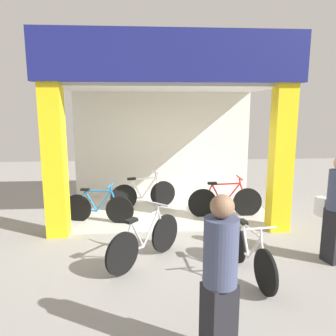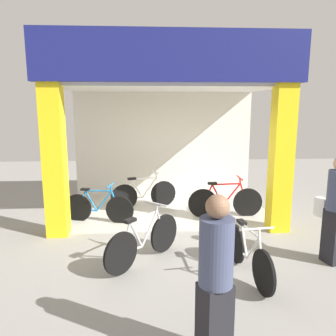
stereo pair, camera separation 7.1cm
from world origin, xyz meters
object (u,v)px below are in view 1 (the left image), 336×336
Objects in this scene: bicycle_parked_0 at (250,254)px; bicycle_inside_3 at (98,208)px; bicycle_parked_1 at (145,241)px; bicycle_inside_0 at (225,201)px; bicycle_inside_1 at (144,194)px; pedestrian_1 at (336,209)px; pedestrian_0 at (220,279)px.

bicycle_inside_3 is at bearing 135.89° from bicycle_parked_0.
bicycle_inside_0 is at bearing 49.40° from bicycle_parked_1.
pedestrian_1 is (2.99, -2.96, 0.52)m from bicycle_inside_1.
bicycle_parked_1 is at bearing -62.35° from bicycle_inside_3.
pedestrian_0 reaches higher than bicycle_inside_0.
bicycle_inside_0 is 0.97× the size of pedestrian_1.
pedestrian_1 is at bearing 40.82° from pedestrian_0.
bicycle_inside_3 is at bearing 117.65° from bicycle_parked_1.
pedestrian_0 is at bearing -104.32° from bicycle_inside_0.
bicycle_inside_3 is 2.11m from bicycle_parked_1.
pedestrian_1 reaches higher than bicycle_inside_1.
pedestrian_1 is at bearing 14.51° from bicycle_parked_0.
bicycle_inside_0 is 1.94m from bicycle_inside_1.
pedestrian_1 reaches higher than bicycle_parked_0.
pedestrian_0 reaches higher than bicycle_parked_0.
bicycle_parked_0 is 1.85m from pedestrian_0.
bicycle_inside_3 is 0.97× the size of bicycle_parked_0.
bicycle_inside_0 reaches higher than bicycle_parked_1.
bicycle_inside_3 is 4.36m from pedestrian_0.
bicycle_parked_1 reaches higher than bicycle_parked_0.
bicycle_parked_0 reaches higher than bicycle_inside_3.
bicycle_parked_1 reaches higher than bicycle_inside_3.
bicycle_parked_1 is at bearing -130.60° from bicycle_inside_0.
bicycle_inside_3 is 4.47m from pedestrian_1.
bicycle_inside_0 is 2.75m from bicycle_inside_3.
pedestrian_0 is 2.99m from pedestrian_1.
bicycle_parked_0 is at bearing -65.23° from bicycle_inside_1.
bicycle_parked_0 is 1.60m from bicycle_parked_1.
bicycle_parked_0 is at bearing -95.68° from bicycle_inside_0.
pedestrian_1 reaches higher than pedestrian_0.
bicycle_inside_0 is at bearing 118.37° from pedestrian_1.
bicycle_parked_0 is 0.91× the size of pedestrian_1.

